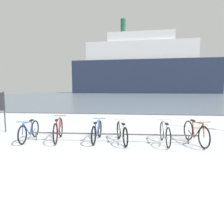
% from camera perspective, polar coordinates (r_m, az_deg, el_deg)
% --- Properties ---
extents(ground, '(80.00, 132.00, 0.08)m').
position_cam_1_polar(ground, '(58.36, 4.29, 4.75)').
color(ground, silver).
extents(bike_rack, '(5.83, 0.21, 0.31)m').
position_cam_1_polar(bike_rack, '(6.96, -0.54, -6.28)').
color(bike_rack, '#4C5156').
rests_on(bike_rack, ground).
extents(bicycle_0, '(0.46, 1.68, 0.75)m').
position_cam_1_polar(bicycle_0, '(7.73, -22.29, -4.96)').
color(bicycle_0, black).
rests_on(bicycle_0, ground).
extents(bicycle_1, '(0.52, 1.76, 0.84)m').
position_cam_1_polar(bicycle_1, '(7.39, -14.90, -4.89)').
color(bicycle_1, black).
rests_on(bicycle_1, ground).
extents(bicycle_2, '(0.46, 1.73, 0.74)m').
position_cam_1_polar(bicycle_2, '(7.11, -4.28, -5.48)').
color(bicycle_2, black).
rests_on(bicycle_2, ground).
extents(bicycle_3, '(0.60, 1.67, 0.75)m').
position_cam_1_polar(bicycle_3, '(6.89, 2.78, -5.85)').
color(bicycle_3, black).
rests_on(bicycle_3, ground).
extents(bicycle_4, '(0.46, 1.67, 0.77)m').
position_cam_1_polar(bicycle_4, '(6.97, 14.67, -5.78)').
color(bicycle_4, black).
rests_on(bicycle_4, ground).
extents(bicycle_5, '(0.50, 1.72, 0.81)m').
position_cam_1_polar(bicycle_5, '(7.27, 22.50, -5.45)').
color(bicycle_5, black).
rests_on(bicycle_5, ground).
extents(ferry_ship, '(57.89, 14.64, 29.62)m').
position_cam_1_polar(ferry_ship, '(85.03, 8.66, 11.99)').
color(ferry_ship, '#232D47').
rests_on(ferry_ship, ground).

